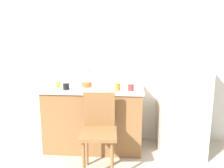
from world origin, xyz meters
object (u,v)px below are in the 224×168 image
at_px(cup_orange, 117,87).
at_px(cup_black, 66,86).
at_px(refrigerator, 181,105).
at_px(dish_tray, 106,85).
at_px(cup_yellow, 58,84).
at_px(cup_red, 131,87).
at_px(chair, 99,129).
at_px(terracotta_bowl, 87,85).

distance_m(cup_orange, cup_black, 0.65).
relative_size(refrigerator, dish_tray, 4.48).
distance_m(cup_black, cup_yellow, 0.18).
bearing_deg(dish_tray, cup_red, -25.54).
height_order(chair, dish_tray, dish_tray).
xyz_separation_m(dish_tray, cup_yellow, (-0.63, -0.04, 0.01)).
xyz_separation_m(cup_orange, cup_yellow, (-0.78, 0.12, -0.01)).
height_order(chair, cup_orange, cup_orange).
height_order(terracotta_bowl, cup_red, cup_red).
bearing_deg(terracotta_bowl, cup_black, -142.02).
xyz_separation_m(refrigerator, cup_orange, (-0.83, -0.17, 0.28)).
bearing_deg(terracotta_bowl, cup_red, -16.06).
height_order(refrigerator, dish_tray, refrigerator).
bearing_deg(cup_yellow, cup_red, -6.65).
xyz_separation_m(refrigerator, cup_red, (-0.67, -0.17, 0.27)).
relative_size(dish_tray, cup_red, 3.52).
relative_size(cup_red, cup_black, 1.00).
height_order(refrigerator, chair, refrigerator).
distance_m(chair, cup_yellow, 0.87).
relative_size(terracotta_bowl, cup_yellow, 1.81).
bearing_deg(cup_yellow, dish_tray, 3.80).
bearing_deg(cup_orange, dish_tray, 134.05).
bearing_deg(chair, terracotta_bowl, 108.49).
relative_size(chair, terracotta_bowl, 6.51).
distance_m(terracotta_bowl, cup_red, 0.61).
relative_size(dish_tray, cup_orange, 3.01).
distance_m(dish_tray, terracotta_bowl, 0.27).
bearing_deg(cup_red, cup_yellow, 173.35).
xyz_separation_m(chair, dish_tray, (0.03, 0.54, 0.38)).
bearing_deg(cup_red, terracotta_bowl, 163.94).
height_order(cup_orange, cup_red, cup_orange).
distance_m(chair, cup_black, 0.71).
bearing_deg(dish_tray, terracotta_bowl, 176.59).
distance_m(chair, terracotta_bowl, 0.71).
bearing_deg(cup_red, cup_black, -179.34).
bearing_deg(chair, cup_black, 136.51).
xyz_separation_m(terracotta_bowl, cup_orange, (0.42, -0.17, 0.02)).
xyz_separation_m(terracotta_bowl, cup_red, (0.58, -0.17, 0.01)).
bearing_deg(cup_orange, cup_yellow, 171.50).
xyz_separation_m(chair, terracotta_bowl, (-0.23, 0.55, 0.39)).
relative_size(chair, cup_red, 11.20).
height_order(terracotta_bowl, cup_orange, cup_orange).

